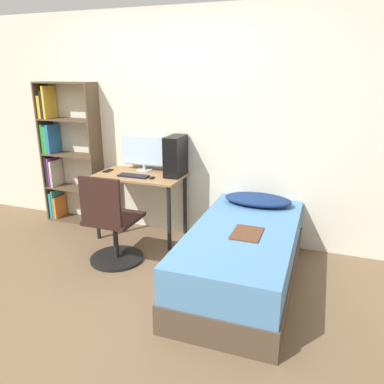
{
  "coord_description": "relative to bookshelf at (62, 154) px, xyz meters",
  "views": [
    {
      "loc": [
        1.65,
        -2.36,
        1.84
      ],
      "look_at": [
        0.5,
        0.84,
        0.75
      ],
      "focal_mm": 35.0,
      "sensor_mm": 36.0,
      "label": 1
    }
  ],
  "objects": [
    {
      "name": "ground_plane",
      "position": [
        1.43,
        -1.41,
        -0.87
      ],
      "size": [
        14.0,
        14.0,
        0.0
      ],
      "primitive_type": "plane",
      "color": "brown"
    },
    {
      "name": "wall_back",
      "position": [
        1.43,
        0.16,
        0.38
      ],
      "size": [
        8.0,
        0.05,
        2.5
      ],
      "color": "silver",
      "rests_on": "ground_plane"
    },
    {
      "name": "desk",
      "position": [
        1.16,
        -0.15,
        -0.25
      ],
      "size": [
        0.99,
        0.57,
        0.75
      ],
      "color": "#997047",
      "rests_on": "ground_plane"
    },
    {
      "name": "bookshelf",
      "position": [
        0.0,
        0.0,
        0.0
      ],
      "size": [
        0.74,
        0.26,
        1.74
      ],
      "color": "brown",
      "rests_on": "ground_plane"
    },
    {
      "name": "office_chair",
      "position": [
        1.18,
        -0.83,
        -0.51
      ],
      "size": [
        0.54,
        0.54,
        0.93
      ],
      "color": "black",
      "rests_on": "ground_plane"
    },
    {
      "name": "bed",
      "position": [
        2.49,
        -0.79,
        -0.6
      ],
      "size": [
        0.9,
        1.84,
        0.54
      ],
      "color": "#4C3D2D",
      "rests_on": "ground_plane"
    },
    {
      "name": "pillow",
      "position": [
        2.49,
        -0.13,
        -0.27
      ],
      "size": [
        0.68,
        0.36,
        0.11
      ],
      "color": "navy",
      "rests_on": "bed"
    },
    {
      "name": "magazine",
      "position": [
        2.54,
        -0.89,
        -0.32
      ],
      "size": [
        0.24,
        0.32,
        0.01
      ],
      "color": "#56331E",
      "rests_on": "bed"
    },
    {
      "name": "monitor",
      "position": [
        1.13,
        0.03,
        0.1
      ],
      "size": [
        0.56,
        0.19,
        0.41
      ],
      "color": "#B7B7BC",
      "rests_on": "desk"
    },
    {
      "name": "keyboard",
      "position": [
        1.14,
        -0.27,
        -0.11
      ],
      "size": [
        0.34,
        0.12,
        0.02
      ],
      "color": "black",
      "rests_on": "desk"
    },
    {
      "name": "pc_tower",
      "position": [
        1.55,
        -0.06,
        0.1
      ],
      "size": [
        0.17,
        0.34,
        0.44
      ],
      "color": "black",
      "rests_on": "desk"
    },
    {
      "name": "mouse",
      "position": [
        1.36,
        -0.27,
        -0.11
      ],
      "size": [
        0.06,
        0.09,
        0.02
      ],
      "color": "black",
      "rests_on": "desk"
    },
    {
      "name": "phone",
      "position": [
        0.74,
        -0.15,
        -0.11
      ],
      "size": [
        0.07,
        0.14,
        0.01
      ],
      "color": "black",
      "rests_on": "desk"
    }
  ]
}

